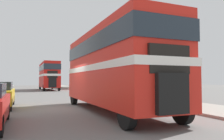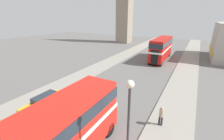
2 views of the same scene
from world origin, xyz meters
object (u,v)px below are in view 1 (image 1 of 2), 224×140
(bus_distant, at_px, (49,74))
(street_lamp, at_px, (156,44))
(double_decker_bus, at_px, (112,64))
(pedestrian_walking, at_px, (127,86))

(bus_distant, distance_m, street_lamp, 25.87)
(double_decker_bus, relative_size, pedestrian_walking, 5.87)
(double_decker_bus, bearing_deg, pedestrian_walking, 58.21)
(street_lamp, bearing_deg, bus_distant, 98.83)
(double_decker_bus, relative_size, street_lamp, 1.69)
(street_lamp, bearing_deg, pedestrian_walking, 83.73)
(double_decker_bus, xyz_separation_m, street_lamp, (3.63, 1.43, 1.53))
(pedestrian_walking, bearing_deg, street_lamp, -96.27)
(bus_distant, distance_m, pedestrian_walking, 20.72)
(double_decker_bus, height_order, bus_distant, bus_distant)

